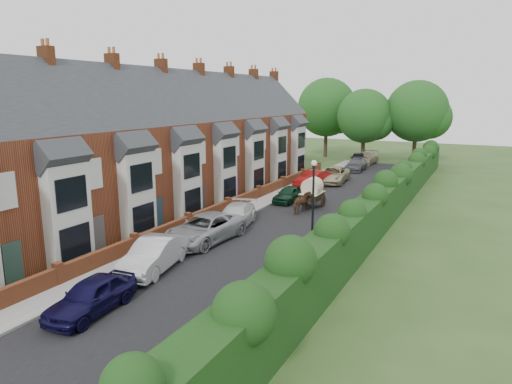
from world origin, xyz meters
The scene contains 25 objects.
ground centered at (0.00, 0.00, 0.00)m, with size 140.00×140.00×0.00m, color #2D4C1E.
road centered at (-0.50, 11.00, 0.01)m, with size 6.00×58.00×0.02m, color black.
pavement_hedge_side centered at (3.60, 11.00, 0.06)m, with size 2.20×58.00×0.12m, color gray.
pavement_house_side centered at (-4.35, 11.00, 0.06)m, with size 1.70×58.00×0.12m, color gray.
kerb_hedge_side centered at (2.55, 11.00, 0.07)m, with size 0.18×58.00×0.13m, color gray.
kerb_house_side centered at (-3.55, 11.00, 0.07)m, with size 0.18×58.00×0.13m, color gray.
hedge centered at (5.40, 11.00, 1.60)m, with size 2.10×58.00×2.85m.
terrace_row centered at (-10.87, 9.98, 4.47)m, with size 9.05×40.50×11.50m.
garden_wall_row centered at (-5.35, 10.00, 0.46)m, with size 0.35×40.35×1.10m.
lamppost centered at (3.40, 4.00, 3.30)m, with size 0.32×0.32×5.16m.
tree_far_left centered at (-2.65, 40.08, 5.71)m, with size 7.14×6.80×9.29m.
tree_far_right centered at (3.39, 42.08, 6.31)m, with size 7.98×7.60×10.31m.
tree_far_back centered at (-8.59, 43.08, 6.62)m, with size 8.40×8.00×10.82m.
car_navy centered at (-2.01, -6.20, 0.71)m, with size 1.67×4.15×1.41m, color black.
car_silver_a centered at (-2.75, -1.53, 0.79)m, with size 1.67×4.80×1.58m, color silver.
car_silver_b centered at (-3.00, 3.34, 0.80)m, with size 2.65×5.75×1.60m, color #9B9CA2.
car_white centered at (-3.00, 7.00, 0.71)m, with size 1.98×4.86×1.41m, color silver.
car_green centered at (-2.63, 15.00, 0.64)m, with size 1.52×3.77×1.28m, color black.
car_red centered at (-3.00, 21.80, 0.76)m, with size 1.61×4.61×1.52m, color maroon.
car_beige centered at (-2.07, 24.74, 0.77)m, with size 2.57×5.57×1.55m, color tan.
car_grey centered at (-1.95, 33.00, 0.67)m, with size 1.89×4.64×1.35m, color #4D4F53.
car_black centered at (-2.92, 37.59, 0.78)m, with size 1.83×4.55×1.55m, color black.
horse centered at (-0.30, 12.06, 0.78)m, with size 0.84×1.85×1.56m, color #53341E.
horse_cart centered at (-0.30, 14.05, 1.33)m, with size 1.46×3.23×2.33m.
car_extra_far centered at (-2.22, 38.59, 0.77)m, with size 2.17×5.33×1.55m, color tan.
Camera 1 is at (11.34, -18.09, 8.41)m, focal length 32.00 mm.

